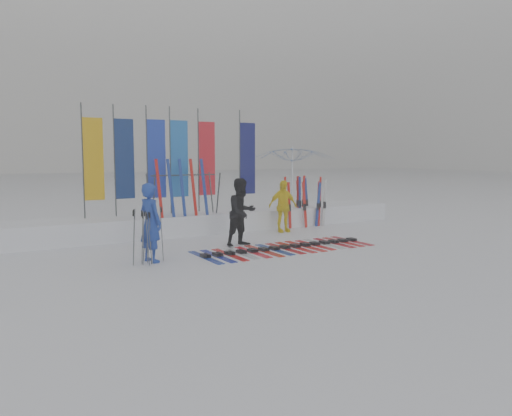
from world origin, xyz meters
TOP-DOWN VIEW (x-y plane):
  - ground at (0.00, 0.00)m, footprint 120.00×120.00m
  - snow_bank at (0.00, 4.60)m, footprint 14.00×1.60m
  - person_blue at (-2.79, 1.12)m, footprint 0.60×0.74m
  - person_black at (-0.08, 1.86)m, footprint 0.96×0.81m
  - person_yellow at (2.12, 3.25)m, footprint 0.98×0.50m
  - tent_canopy at (4.52, 6.18)m, footprint 3.44×3.49m
  - ski_row at (0.64, 0.91)m, footprint 4.59×1.70m
  - pole_cluster at (-2.96, 0.97)m, footprint 0.74×0.59m
  - feather_flags at (-0.91, 4.84)m, footprint 5.44×0.25m
  - ski_rack at (-0.73, 4.20)m, footprint 2.04×0.80m
  - upright_skis at (3.51, 3.99)m, footprint 1.57×0.95m

SIDE VIEW (x-z plane):
  - ground at x=0.00m, z-range 0.00..0.00m
  - ski_row at x=0.64m, z-range 0.00..0.07m
  - snow_bank at x=0.00m, z-range 0.00..0.60m
  - pole_cluster at x=-2.96m, z-range -0.03..1.22m
  - upright_skis at x=3.51m, z-range -0.05..1.62m
  - person_yellow at x=2.12m, z-range 0.00..1.60m
  - person_blue at x=-2.79m, z-range 0.00..1.76m
  - person_black at x=-0.08m, z-range 0.00..1.77m
  - tent_canopy at x=4.52m, z-range 0.00..2.76m
  - ski_rack at x=-0.73m, z-range 0.77..2.00m
  - feather_flags at x=-0.91m, z-range 0.64..3.84m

